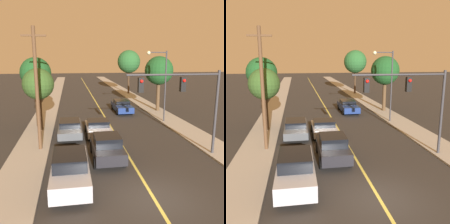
% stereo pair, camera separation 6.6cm
% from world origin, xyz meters
% --- Properties ---
extents(ground_plane, '(200.00, 200.00, 0.00)m').
position_xyz_m(ground_plane, '(0.00, 0.00, 0.00)').
color(ground_plane, '#2D2B28').
extents(road_surface, '(10.56, 80.00, 0.01)m').
position_xyz_m(road_surface, '(0.00, 36.00, 0.01)').
color(road_surface, '#2D2B28').
rests_on(road_surface, ground).
extents(sidewalk_left, '(2.50, 80.00, 0.12)m').
position_xyz_m(sidewalk_left, '(-6.53, 36.00, 0.06)').
color(sidewalk_left, '#9E998E').
rests_on(sidewalk_left, ground).
extents(sidewalk_right, '(2.50, 80.00, 0.12)m').
position_xyz_m(sidewalk_right, '(6.53, 36.00, 0.06)').
color(sidewalk_right, '#9E998E').
rests_on(sidewalk_right, ground).
extents(car_near_lane_front, '(1.95, 4.22, 1.65)m').
position_xyz_m(car_near_lane_front, '(-1.48, 4.94, 0.85)').
color(car_near_lane_front, black).
rests_on(car_near_lane_front, ground).
extents(car_near_lane_second, '(2.06, 3.82, 1.35)m').
position_xyz_m(car_near_lane_second, '(-1.48, 10.17, 0.70)').
color(car_near_lane_second, '#A5A8B2').
rests_on(car_near_lane_second, ground).
extents(car_outer_lane_front, '(1.98, 5.05, 1.76)m').
position_xyz_m(car_outer_lane_front, '(-3.80, 2.03, 0.90)').
color(car_outer_lane_front, '#A5A8B2').
rests_on(car_outer_lane_front, ground).
extents(car_outer_lane_second, '(1.98, 4.98, 1.37)m').
position_xyz_m(car_outer_lane_second, '(-3.80, 10.48, 0.72)').
color(car_outer_lane_second, '#474C51').
rests_on(car_outer_lane_second, ground).
extents(car_far_oncoming, '(1.96, 5.19, 1.43)m').
position_xyz_m(car_far_oncoming, '(2.38, 18.99, 0.75)').
color(car_far_oncoming, navy).
rests_on(car_far_oncoming, ground).
extents(traffic_signal_mast, '(6.11, 0.42, 5.53)m').
position_xyz_m(traffic_signal_mast, '(3.59, 4.63, 4.15)').
color(traffic_signal_mast, '#333338').
rests_on(traffic_signal_mast, ground).
extents(streetlamp_right, '(2.06, 0.36, 6.96)m').
position_xyz_m(streetlamp_right, '(5.14, 13.49, 4.62)').
color(streetlamp_right, '#333338').
rests_on(streetlamp_right, ground).
extents(utility_pole_left, '(1.60, 0.24, 8.30)m').
position_xyz_m(utility_pole_left, '(-5.88, 7.32, 4.43)').
color(utility_pole_left, '#513823').
rests_on(utility_pole_left, ground).
extents(tree_left_near, '(2.72, 2.72, 5.45)m').
position_xyz_m(tree_left_near, '(-6.39, 12.36, 4.15)').
color(tree_left_near, '#3D2B1C').
rests_on(tree_left_near, ground).
extents(tree_left_far, '(2.79, 2.79, 6.36)m').
position_xyz_m(tree_left_far, '(-6.73, 13.77, 5.01)').
color(tree_left_far, '#4C3823').
rests_on(tree_left_far, ground).
extents(tree_right_near, '(3.37, 3.37, 6.51)m').
position_xyz_m(tree_right_near, '(6.78, 18.60, 4.90)').
color(tree_right_near, '#4C3823').
rests_on(tree_right_near, ground).
extents(tree_right_far, '(4.02, 4.02, 7.66)m').
position_xyz_m(tree_right_far, '(6.75, 34.01, 5.75)').
color(tree_right_far, '#3D2B1C').
rests_on(tree_right_far, ground).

